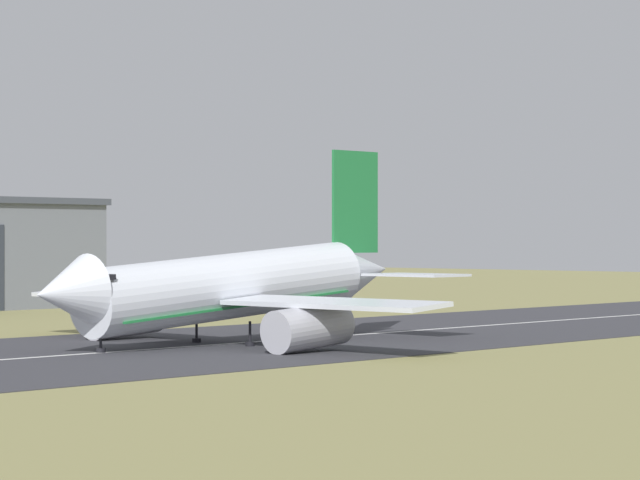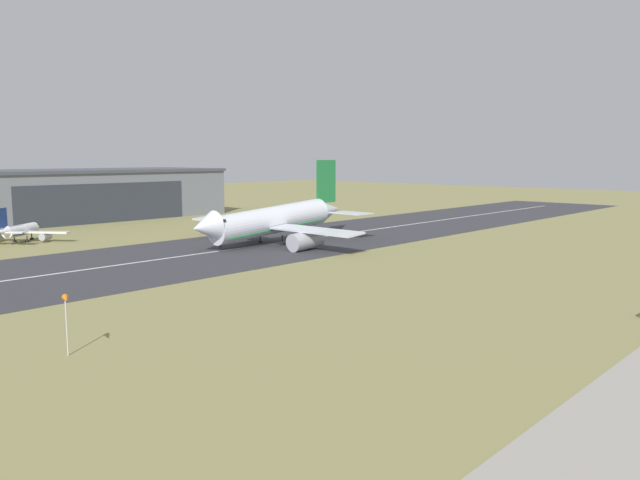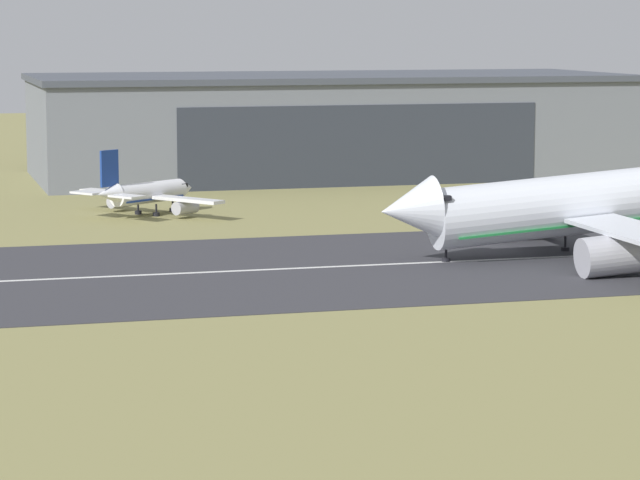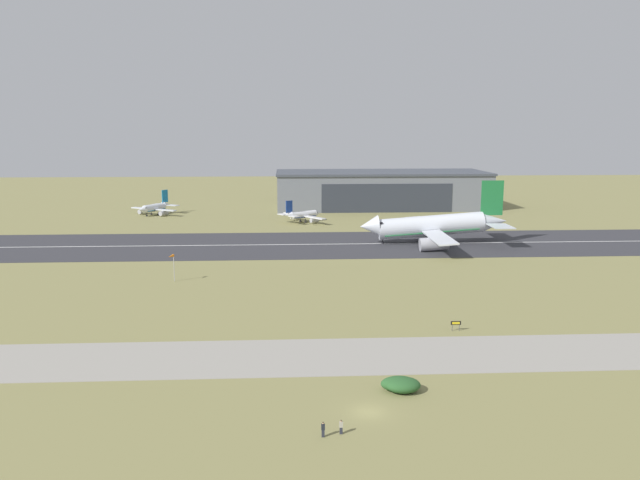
# 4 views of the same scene
# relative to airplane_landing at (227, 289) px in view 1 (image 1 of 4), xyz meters

# --- Properties ---
(ground_plane) EXTENTS (638.82, 638.82, 0.00)m
(ground_plane) POSITION_rel_airplane_landing_xyz_m (-32.90, -54.42, -5.05)
(ground_plane) COLOR olive
(airplane_landing) EXTENTS (43.59, 50.31, 18.40)m
(airplane_landing) POSITION_rel_airplane_landing_xyz_m (0.00, 0.00, 0.00)
(airplane_landing) COLOR silver
(airplane_landing) RESTS_ON ground_plane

